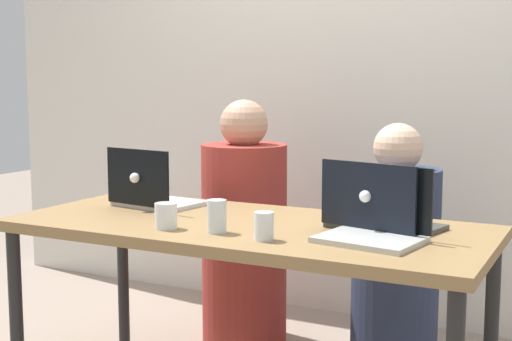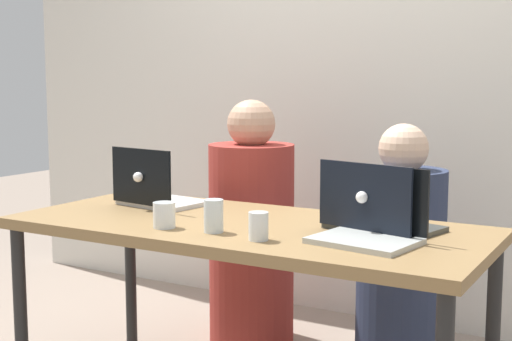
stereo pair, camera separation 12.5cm
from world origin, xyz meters
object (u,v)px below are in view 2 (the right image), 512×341
object	(u,v)px
person_on_right	(401,263)
laptop_back_left	(156,193)
laptop_front_right	(372,226)
water_glass_left	(164,217)
water_glass_center	(214,218)
water_glass_right	(258,228)
laptop_back_right	(377,217)
person_on_left	(251,236)

from	to	relation	value
person_on_right	laptop_back_left	distance (m)	1.05
laptop_front_right	water_glass_left	distance (m)	0.71
laptop_front_right	water_glass_center	size ratio (longest dim) A/B	3.09
person_on_right	water_glass_right	bearing A→B (deg)	67.87
laptop_front_right	water_glass_right	size ratio (longest dim) A/B	3.78
water_glass_center	laptop_front_right	bearing A→B (deg)	14.89
person_on_right	laptop_back_left	xyz separation A→B (m)	(-0.85, -0.54, 0.30)
water_glass_left	water_glass_center	size ratio (longest dim) A/B	0.80
laptop_back_left	water_glass_left	size ratio (longest dim) A/B	4.00
water_glass_left	laptop_back_right	bearing A→B (deg)	24.55
person_on_left	person_on_right	world-z (taller)	person_on_left
laptop_back_right	water_glass_center	xyz separation A→B (m)	(-0.47, -0.28, -0.00)
water_glass_center	water_glass_right	world-z (taller)	water_glass_center
laptop_back_left	water_glass_right	world-z (taller)	laptop_back_left
person_on_left	laptop_back_left	size ratio (longest dim) A/B	3.19
person_on_right	laptop_back_left	bearing A→B (deg)	22.32
laptop_front_right	laptop_back_right	size ratio (longest dim) A/B	0.85
laptop_front_right	laptop_back_right	bearing A→B (deg)	112.50
laptop_back_left	laptop_front_right	bearing A→B (deg)	178.55
person_on_right	water_glass_right	size ratio (longest dim) A/B	11.53
laptop_back_left	laptop_front_right	distance (m)	1.00
water_glass_center	laptop_back_left	bearing A→B (deg)	147.40
person_on_right	water_glass_right	distance (m)	0.94
water_glass_center	person_on_right	bearing A→B (deg)	66.42
laptop_front_right	laptop_back_right	xyz separation A→B (m)	(-0.03, 0.14, 0.00)
person_on_right	laptop_front_right	world-z (taller)	person_on_right
person_on_left	person_on_right	distance (m)	0.72
person_on_left	laptop_front_right	distance (m)	1.14
laptop_back_left	water_glass_left	distance (m)	0.44
person_on_left	laptop_back_right	world-z (taller)	person_on_left
person_on_right	water_glass_left	bearing A→B (deg)	46.92
laptop_back_left	laptop_back_right	xyz separation A→B (m)	(0.95, -0.03, -0.00)
laptop_front_right	water_glass_right	bearing A→B (deg)	-143.59
water_glass_left	water_glass_center	world-z (taller)	water_glass_center
laptop_back_left	water_glass_left	bearing A→B (deg)	139.75
laptop_back_right	water_glass_right	size ratio (longest dim) A/B	4.44
person_on_left	water_glass_right	xyz separation A→B (m)	(0.54, -0.88, 0.25)
person_on_left	laptop_front_right	size ratio (longest dim) A/B	3.31
laptop_back_right	water_glass_right	bearing A→B (deg)	60.89
water_glass_left	person_on_left	bearing A→B (deg)	100.38
laptop_front_right	water_glass_left	size ratio (longest dim) A/B	3.86
person_on_left	laptop_back_left	xyz separation A→B (m)	(-0.13, -0.54, 0.26)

